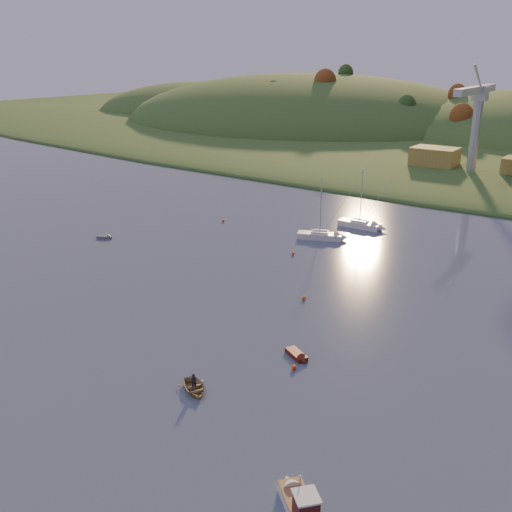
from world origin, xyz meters
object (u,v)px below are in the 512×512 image
Objects in this scene: canoe at (194,387)px; sailboat_far at (360,224)px; sailboat_near at (320,235)px; grey_dinghy at (107,237)px; fishing_boat at (298,500)px; red_tender at (299,357)px.

sailboat_far is at bearing 42.82° from canoe.
sailboat_near is 0.96× the size of sailboat_far.
sailboat_near is 3.48× the size of grey_dinghy.
sailboat_far is (-25.78, 64.48, -0.09)m from fishing_boat.
canoe reaches higher than grey_dinghy.
fishing_boat reaches higher than canoe.
sailboat_far is 58.40m from canoe.
sailboat_far is (2.60, 10.11, 0.02)m from sailboat_near.
sailboat_near is at bearing -104.76° from sailboat_far.
grey_dinghy is (-47.71, 16.16, -0.03)m from red_tender.
fishing_boat is 16.95m from canoe.
canoe is (12.97, -47.36, -0.30)m from sailboat_near.
sailboat_far reaches higher than red_tender.
fishing_boat is 1.45× the size of canoe.
sailboat_far is at bearing -26.86° from fishing_boat.
fishing_boat reaches higher than red_tender.
red_tender reaches higher than grey_dinghy.
sailboat_near is 2.78× the size of canoe.
grey_dinghy is at bearing -166.99° from sailboat_near.
sailboat_near reaches higher than red_tender.
red_tender is at bearing -72.13° from sailboat_far.
red_tender is (15.37, -46.80, -0.46)m from sailboat_far.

